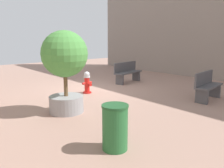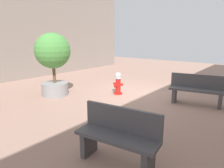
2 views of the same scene
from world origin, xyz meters
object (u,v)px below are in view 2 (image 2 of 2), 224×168
Objects in this scene: fire_hydrant at (118,83)px; bench_far at (118,136)px; bench_near at (197,89)px; planter_tree at (53,58)px.

bench_far reaches higher than fire_hydrant.
bench_near is 1.17× the size of bench_far.
bench_far is (0.13, 4.03, -0.01)m from bench_near.
bench_far is at bearing 126.82° from fire_hydrant.
planter_tree is at bearing -23.22° from bench_far.
fire_hydrant is 0.48× the size of bench_near.
planter_tree reaches higher than fire_hydrant.
planter_tree is (1.75, 1.57, 0.98)m from fire_hydrant.
bench_far is at bearing 88.18° from bench_near.
fire_hydrant is 2.54m from planter_tree.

